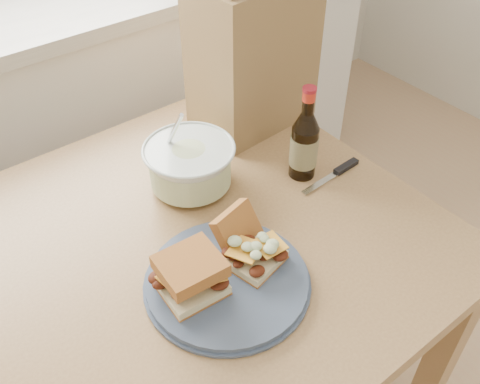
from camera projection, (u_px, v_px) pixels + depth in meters
cabinet_run at (41, 138)px, 1.81m from camera, size 2.50×0.64×0.94m
dining_table at (206, 266)px, 1.17m from camera, size 0.90×0.90×0.75m
plate at (227, 281)px, 0.99m from camera, size 0.30×0.30×0.02m
sandwich_left at (191, 275)px, 0.93m from camera, size 0.11×0.10×0.08m
sandwich_right at (249, 245)px, 1.00m from camera, size 0.12×0.15×0.08m
coleslaw_bowl at (190, 167)px, 1.17m from camera, size 0.20×0.20×0.20m
beer_bottle at (304, 144)px, 1.18m from camera, size 0.06×0.06×0.23m
knife at (340, 171)px, 1.24m from camera, size 0.18×0.02×0.01m
paper_bag at (253, 54)px, 1.28m from camera, size 0.29×0.20×0.37m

